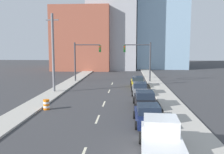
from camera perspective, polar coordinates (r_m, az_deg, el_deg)
name	(u,v)px	position (r m, az deg, el deg)	size (l,w,h in m)	color
sidewalk_left	(82,75)	(50.81, -6.88, 0.46)	(2.38, 88.75, 0.15)	#ADA89E
sidewalk_right	(150,75)	(50.17, 8.60, 0.35)	(2.38, 88.75, 0.15)	#ADA89E
lane_stripe_at_14m	(98,119)	(20.41, -3.32, -9.57)	(0.16, 2.40, 0.01)	beige
lane_stripe_at_20m	(104,104)	(25.62, -1.87, -6.13)	(0.16, 2.40, 0.01)	beige
lane_stripe_at_27m	(109,91)	(32.63, -0.68, -3.27)	(0.16, 2.40, 0.01)	beige
lane_stripe_at_34m	(112,84)	(39.36, 0.05, -1.50)	(0.16, 2.40, 0.01)	beige
building_brick_left	(84,39)	(65.97, -6.34, 8.57)	(14.00, 16.00, 15.34)	#9E513D
building_office_center	(113,21)	(69.44, 0.24, 12.73)	(12.00, 20.00, 25.50)	#A8A8AD
building_glass_right	(159,5)	(74.41, 10.75, 15.82)	(13.00, 20.00, 34.77)	#8CADC6
traffic_signal_left	(82,56)	(41.39, -6.80, 4.71)	(4.45, 0.35, 6.49)	#38383D
traffic_signal_right	(143,56)	(40.79, 7.01, 4.67)	(4.45, 0.35, 6.49)	#38383D
utility_pole_left_mid	(53,53)	(32.27, -13.31, 5.46)	(1.60, 0.32, 9.87)	slate
traffic_barrel	(46,105)	(23.98, -14.78, -6.12)	(0.56, 0.56, 0.95)	orange
pickup_truck_white	(162,143)	(13.80, 11.28, -14.48)	(2.62, 6.18, 1.94)	silver
sedan_navy	(148,115)	(19.22, 8.30, -8.65)	(2.24, 4.44, 1.46)	#141E47
sedan_black	(145,100)	(24.36, 7.50, -5.20)	(2.21, 4.79, 1.54)	black
sedan_gray	(140,89)	(30.81, 6.34, -2.68)	(2.06, 4.73, 1.44)	slate
sedan_yellow	(138,82)	(36.46, 5.87, -1.15)	(2.06, 4.42, 1.48)	gold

